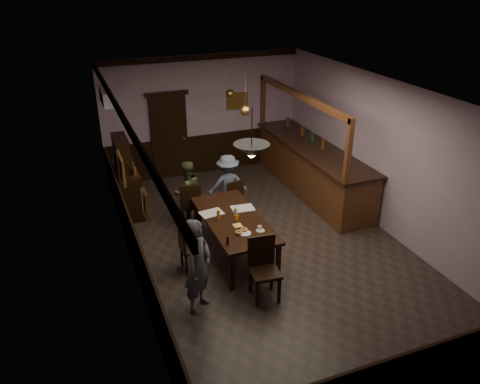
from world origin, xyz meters
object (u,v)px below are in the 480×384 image
person_seated_right (228,185)px  person_seated_left (187,192)px  soda_can (237,218)px  pendant_iron (252,151)px  sideboard (127,182)px  chair_far_left (190,203)px  coffee_cup (260,228)px  chair_side (188,245)px  bar_counter (311,167)px  pendant_brass_far (230,93)px  chair_near (263,265)px  person_standing (198,266)px  chair_far_right (233,197)px  pendant_brass_mid (245,111)px  dining_table (234,221)px

person_seated_right → person_seated_left: bearing=6.3°
soda_can → pendant_iron: 1.67m
sideboard → chair_far_left: bearing=-47.6°
person_seated_right → soda_can: 1.72m
coffee_cup → person_seated_right: bearing=85.0°
person_seated_right → coffee_cup: person_seated_right is taller
chair_side → pendant_iron: (0.93, -0.60, 1.83)m
pendant_iron → bar_counter: bearing=45.8°
chair_far_left → pendant_brass_far: size_ratio=1.21×
soda_can → bar_counter: bearing=37.8°
person_seated_left → soda_can: 1.74m
chair_near → person_seated_left: size_ratio=0.79×
coffee_cup → bar_counter: 3.47m
soda_can → pendant_iron: (-0.02, -0.69, 1.52)m
chair_near → pendant_brass_far: bearing=82.3°
person_standing → chair_far_right: bearing=12.7°
coffee_cup → pendant_iron: 1.57m
person_seated_left → pendant_brass_mid: size_ratio=1.64×
person_seated_right → pendant_iron: 2.91m
pendant_brass_mid → pendant_iron: bearing=-109.3°
chair_far_right → soda_can: bearing=63.3°
chair_near → coffee_cup: size_ratio=13.07×
dining_table → sideboard: size_ratio=1.30×
sideboard → pendant_brass_far: bearing=8.1°
pendant_brass_mid → coffee_cup: bearing=-104.4°
chair_near → sideboard: 4.07m
person_seated_right → pendant_brass_far: (0.52, 1.26, 1.63)m
coffee_cup → sideboard: (-1.81, 3.02, -0.12)m
bar_counter → pendant_brass_mid: size_ratio=5.27×
person_seated_right → bar_counter: bearing=-164.0°
bar_counter → pendant_brass_far: bearing=152.7°
chair_far_right → person_seated_right: (-0.01, 0.27, 0.18)m
dining_table → chair_far_left: 1.36m
chair_near → person_seated_right: (0.43, 2.87, 0.10)m
soda_can → sideboard: bearing=121.4°
chair_far_left → sideboard: (-1.08, 1.18, 0.14)m
chair_far_right → chair_near: 2.63m
bar_counter → pendant_iron: pendant_iron is taller
person_seated_left → pendant_iron: pendant_iron is taller
pendant_brass_mid → sideboard: bearing=155.2°
dining_table → person_standing: bearing=-129.9°
chair_side → pendant_brass_mid: 2.93m
person_standing → person_seated_left: (0.59, 2.80, -0.12)m
coffee_cup → pendant_iron: (-0.26, -0.23, 1.53)m
pendant_brass_far → chair_far_right: bearing=-108.4°
chair_side → person_standing: size_ratio=0.59×
person_seated_left → chair_side: bearing=58.9°
dining_table → sideboard: 2.90m
person_standing → person_seated_right: (1.49, 2.80, -0.11)m
chair_far_left → coffee_cup: (0.73, -1.84, 0.26)m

